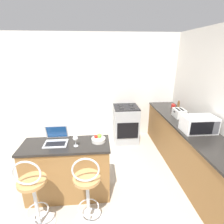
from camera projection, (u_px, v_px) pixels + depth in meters
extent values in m
cube|color=silver|center=(90.00, 88.00, 4.36)|extent=(12.00, 0.06, 2.60)
cube|color=olive|center=(68.00, 171.00, 2.69)|extent=(1.25, 0.48, 0.87)
cube|color=black|center=(66.00, 145.00, 2.54)|extent=(1.28, 0.51, 0.03)
cube|color=olive|center=(188.00, 149.00, 3.28)|extent=(0.61, 3.16, 0.87)
cube|color=black|center=(192.00, 127.00, 3.13)|extent=(0.64, 3.19, 0.03)
cylinder|color=silver|center=(40.00, 224.00, 2.32)|extent=(0.40, 0.40, 0.02)
cylinder|color=silver|center=(36.00, 204.00, 2.20)|extent=(0.04, 0.04, 0.69)
torus|color=silver|center=(37.00, 211.00, 2.24)|extent=(0.28, 0.28, 0.02)
cylinder|color=#B7844C|center=(32.00, 181.00, 2.08)|extent=(0.34, 0.34, 0.04)
torus|color=silver|center=(26.00, 173.00, 1.93)|extent=(0.32, 0.02, 0.32)
cylinder|color=silver|center=(89.00, 221.00, 2.37)|extent=(0.40, 0.40, 0.02)
cylinder|color=silver|center=(88.00, 201.00, 2.25)|extent=(0.04, 0.04, 0.69)
torus|color=silver|center=(89.00, 207.00, 2.29)|extent=(0.28, 0.28, 0.02)
cylinder|color=#B7844C|center=(87.00, 178.00, 2.13)|extent=(0.34, 0.34, 0.04)
torus|color=silver|center=(86.00, 170.00, 1.98)|extent=(0.32, 0.02, 0.32)
cube|color=#B7BABF|center=(56.00, 144.00, 2.54)|extent=(0.33, 0.25, 0.01)
cube|color=black|center=(55.00, 144.00, 2.52)|extent=(0.28, 0.13, 0.00)
cube|color=#B7BABF|center=(57.00, 132.00, 2.62)|extent=(0.33, 0.07, 0.23)
cube|color=#19478C|center=(57.00, 132.00, 2.62)|extent=(0.29, 0.06, 0.19)
cube|color=white|center=(199.00, 124.00, 2.90)|extent=(0.53, 0.33, 0.26)
cube|color=black|center=(202.00, 128.00, 2.73)|extent=(0.37, 0.01, 0.21)
cube|color=#4C4C51|center=(216.00, 128.00, 2.75)|extent=(0.11, 0.01, 0.21)
cube|color=silver|center=(179.00, 113.00, 3.55)|extent=(0.20, 0.29, 0.16)
cube|color=black|center=(178.00, 109.00, 3.52)|extent=(0.04, 0.20, 0.00)
cube|color=black|center=(182.00, 109.00, 3.53)|extent=(0.04, 0.20, 0.00)
cube|color=black|center=(174.00, 112.00, 3.53)|extent=(0.02, 0.02, 0.02)
cube|color=#9EA3A8|center=(126.00, 124.00, 4.38)|extent=(0.59, 0.60, 0.88)
cube|color=black|center=(128.00, 131.00, 4.11)|extent=(0.50, 0.01, 0.40)
cube|color=black|center=(126.00, 107.00, 4.23)|extent=(0.59, 0.60, 0.02)
cylinder|color=black|center=(121.00, 108.00, 4.10)|extent=(0.11, 0.11, 0.01)
cylinder|color=black|center=(133.00, 108.00, 4.13)|extent=(0.11, 0.11, 0.01)
cylinder|color=black|center=(120.00, 105.00, 4.33)|extent=(0.11, 0.11, 0.01)
cylinder|color=black|center=(131.00, 105.00, 4.35)|extent=(0.11, 0.11, 0.01)
cylinder|color=silver|center=(98.00, 140.00, 2.60)|extent=(0.21, 0.21, 0.05)
sphere|color=red|center=(96.00, 137.00, 2.60)|extent=(0.06, 0.06, 0.06)
sphere|color=orange|center=(100.00, 136.00, 2.62)|extent=(0.06, 0.06, 0.06)
sphere|color=#66B233|center=(99.00, 136.00, 2.61)|extent=(0.07, 0.07, 0.07)
cylinder|color=red|center=(173.00, 106.00, 4.16)|extent=(0.08, 0.08, 0.09)
torus|color=red|center=(175.00, 106.00, 4.16)|extent=(0.01, 0.06, 0.06)
cylinder|color=silver|center=(76.00, 146.00, 2.48)|extent=(0.06, 0.06, 0.00)
cylinder|color=silver|center=(76.00, 143.00, 2.47)|extent=(0.01, 0.01, 0.09)
sphere|color=silver|center=(75.00, 138.00, 2.44)|extent=(0.07, 0.07, 0.07)
cylinder|color=brown|center=(178.00, 107.00, 3.86)|extent=(0.05, 0.05, 0.22)
sphere|color=brown|center=(179.00, 101.00, 3.82)|extent=(0.04, 0.04, 0.04)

